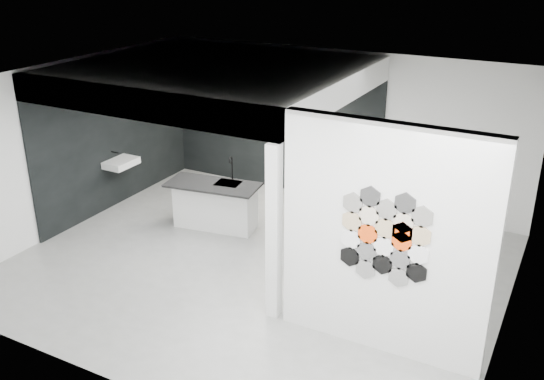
% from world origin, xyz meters
% --- Properties ---
extents(floor, '(7.00, 6.00, 0.01)m').
position_xyz_m(floor, '(0.00, 0.00, -0.01)').
color(floor, slate).
extents(partition_panel, '(2.45, 0.15, 2.80)m').
position_xyz_m(partition_panel, '(2.23, -1.00, 1.40)').
color(partition_panel, silver).
rests_on(partition_panel, floor).
extents(bay_clad_back, '(4.40, 0.04, 2.35)m').
position_xyz_m(bay_clad_back, '(-1.30, 2.97, 1.18)').
color(bay_clad_back, black).
rests_on(bay_clad_back, floor).
extents(bay_clad_left, '(0.04, 4.00, 2.35)m').
position_xyz_m(bay_clad_left, '(-3.47, 1.00, 1.18)').
color(bay_clad_left, black).
rests_on(bay_clad_left, floor).
extents(bulkhead, '(4.40, 4.00, 0.40)m').
position_xyz_m(bulkhead, '(-1.30, 1.00, 2.55)').
color(bulkhead, silver).
rests_on(bulkhead, corner_column).
extents(corner_column, '(0.16, 0.16, 2.35)m').
position_xyz_m(corner_column, '(0.82, -1.00, 1.18)').
color(corner_column, silver).
rests_on(corner_column, floor).
extents(fascia_beam, '(4.40, 0.16, 0.40)m').
position_xyz_m(fascia_beam, '(-1.30, -0.92, 2.55)').
color(fascia_beam, silver).
rests_on(fascia_beam, corner_column).
extents(wall_basin, '(0.40, 0.60, 0.12)m').
position_xyz_m(wall_basin, '(-3.24, 0.80, 0.85)').
color(wall_basin, silver).
rests_on(wall_basin, bay_clad_left).
extents(display_shelf, '(3.00, 0.15, 0.04)m').
position_xyz_m(display_shelf, '(-1.20, 2.87, 1.30)').
color(display_shelf, black).
rests_on(display_shelf, bay_clad_back).
extents(kitchen_island, '(1.63, 0.90, 1.24)m').
position_xyz_m(kitchen_island, '(-1.28, 0.86, 0.42)').
color(kitchen_island, silver).
rests_on(kitchen_island, floor).
extents(stockpot, '(0.29, 0.29, 0.20)m').
position_xyz_m(stockpot, '(-2.23, 2.87, 1.42)').
color(stockpot, black).
rests_on(stockpot, display_shelf).
extents(kettle, '(0.18, 0.18, 0.13)m').
position_xyz_m(kettle, '(0.06, 2.87, 1.39)').
color(kettle, black).
rests_on(kettle, display_shelf).
extents(glass_bowl, '(0.17, 0.17, 0.09)m').
position_xyz_m(glass_bowl, '(0.15, 2.87, 1.37)').
color(glass_bowl, gray).
rests_on(glass_bowl, display_shelf).
extents(glass_vase, '(0.12, 0.12, 0.16)m').
position_xyz_m(glass_vase, '(0.15, 2.87, 1.40)').
color(glass_vase, gray).
rests_on(glass_vase, display_shelf).
extents(bottle_dark, '(0.07, 0.07, 0.16)m').
position_xyz_m(bottle_dark, '(-1.65, 2.87, 1.40)').
color(bottle_dark, black).
rests_on(bottle_dark, display_shelf).
extents(utensil_cup, '(0.09, 0.09, 0.09)m').
position_xyz_m(utensil_cup, '(-2.10, 2.87, 1.37)').
color(utensil_cup, black).
rests_on(utensil_cup, display_shelf).
extents(hex_tile_cluster, '(1.04, 0.02, 1.16)m').
position_xyz_m(hex_tile_cluster, '(2.26, -1.09, 1.50)').
color(hex_tile_cluster, black).
rests_on(hex_tile_cluster, partition_panel).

